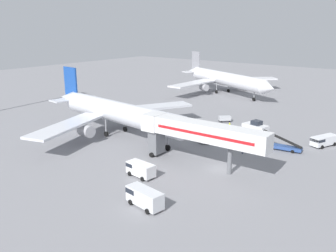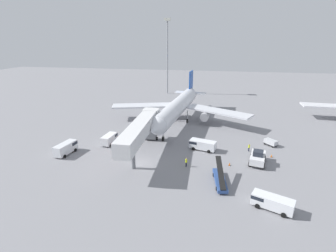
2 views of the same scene
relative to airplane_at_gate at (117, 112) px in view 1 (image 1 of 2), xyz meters
name	(u,v)px [view 1 (image 1 of 2)]	position (x,y,z in m)	size (l,w,h in m)	color
ground_plane	(219,169)	(-3.45, -25.78, -4.72)	(300.00, 300.00, 0.00)	gray
airplane_at_gate	(117,112)	(0.00, 0.00, 0.00)	(39.92, 42.83, 12.45)	silver
jet_bridge	(195,132)	(-4.16, -21.62, 0.78)	(3.79, 21.92, 7.26)	silver
pushback_tug	(255,127)	(18.32, -21.72, -3.44)	(3.68, 5.53, 2.72)	white
belt_loader_truck	(282,146)	(11.37, -30.03, -3.95)	(2.51, 7.08, 3.28)	#2D4C8E
service_van_outer_right	(210,136)	(7.66, -17.29, -3.53)	(5.80, 3.46, 2.06)	white
service_van_far_right	(144,196)	(-19.48, -24.47, -3.41)	(2.72, 5.41, 2.30)	silver
service_van_near_left	(140,169)	(-12.89, -17.89, -3.52)	(2.52, 4.66, 2.10)	white
service_van_near_right	(324,140)	(18.26, -35.28, -3.60)	(5.80, 3.93, 1.92)	white
baggage_cart_near_center	(225,119)	(22.46, -12.22, -3.97)	(2.88, 2.95, 1.33)	#38383D
ground_crew_worker_foreground	(243,149)	(5.30, -25.39, -3.80)	(0.40, 0.40, 1.73)	#1E2333
ground_crew_worker_midground	(230,126)	(17.39, -16.26, -3.85)	(0.39, 0.39, 1.63)	#1E2333
safety_cone_alpha	(247,126)	(21.56, -18.32, -4.44)	(0.37, 0.37, 0.57)	black
safety_cone_bravo	(252,139)	(13.17, -23.48, -4.43)	(0.37, 0.37, 0.58)	black
safety_cone_charlie	(146,163)	(-8.95, -15.55, -4.39)	(0.43, 0.43, 0.66)	black
airplane_background	(224,79)	(54.45, 6.22, 0.01)	(38.31, 42.43, 12.39)	silver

